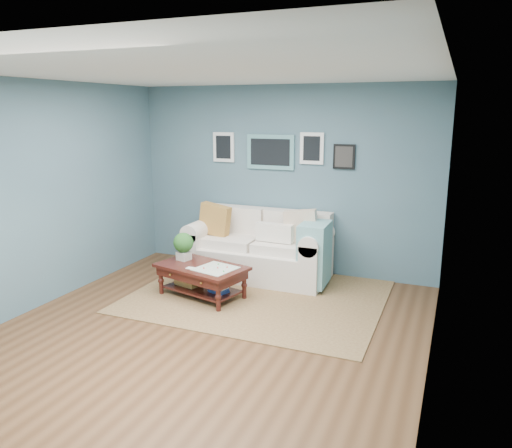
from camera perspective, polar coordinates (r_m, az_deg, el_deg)
The scene contains 4 objects.
room_shell at distance 5.09m, azimuth -6.04°, elevation 1.67°, with size 5.00×5.02×2.70m.
area_rug at distance 6.50m, azimuth 0.27°, elevation -8.18°, with size 3.12×2.50×0.01m, color brown.
loveseat at distance 7.09m, azimuth 0.99°, elevation -2.79°, with size 2.04×0.93×1.05m.
coffee_table at distance 6.44m, azimuth -6.57°, elevation -5.24°, with size 1.25×0.90×0.79m.
Camera 1 is at (2.38, -4.33, 2.34)m, focal length 35.00 mm.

